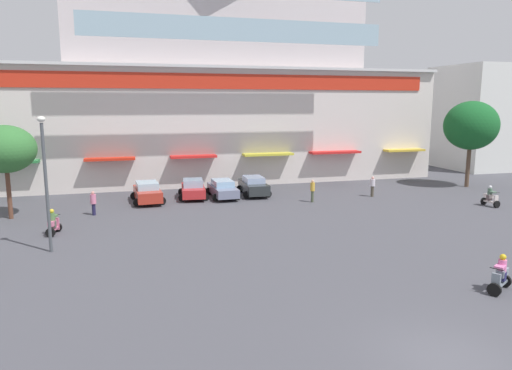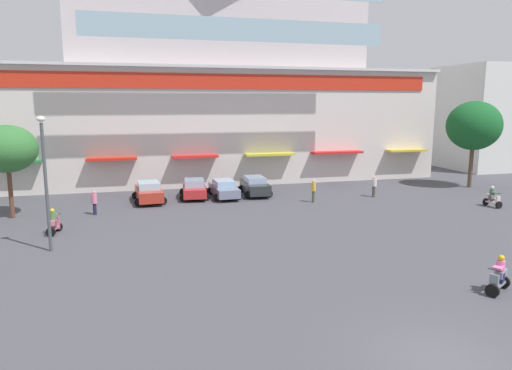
% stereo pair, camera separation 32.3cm
% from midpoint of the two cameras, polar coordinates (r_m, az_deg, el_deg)
% --- Properties ---
extents(ground_plane, '(128.00, 128.00, 0.00)m').
position_cam_midpoint_polar(ground_plane, '(26.28, 4.93, -6.46)').
color(ground_plane, '#47474E').
extents(colonial_building, '(41.33, 15.13, 21.91)m').
position_cam_midpoint_polar(colonial_building, '(47.08, -4.39, 12.55)').
color(colonial_building, silver).
rests_on(colonial_building, ground).
extents(flank_building_right, '(8.83, 9.16, 11.58)m').
position_cam_midpoint_polar(flank_building_right, '(60.11, 26.35, 7.38)').
color(flank_building_right, silver).
rests_on(flank_building_right, ground).
extents(plaza_tree_0, '(3.79, 3.88, 6.06)m').
position_cam_midpoint_polar(plaza_tree_0, '(33.79, -27.86, 3.90)').
color(plaza_tree_0, brown).
rests_on(plaza_tree_0, ground).
extents(plaza_tree_1, '(4.78, 4.39, 7.61)m').
position_cam_midpoint_polar(plaza_tree_1, '(45.48, 25.21, 6.54)').
color(plaza_tree_1, brown).
rests_on(plaza_tree_1, ground).
extents(parked_car_0, '(2.54, 4.34, 1.56)m').
position_cam_midpoint_polar(parked_car_0, '(36.27, -12.69, -0.82)').
color(parked_car_0, '#AB2F22').
rests_on(parked_car_0, ground).
extents(parked_car_1, '(2.59, 4.07, 1.50)m').
position_cam_midpoint_polar(parked_car_1, '(37.19, -7.28, -0.44)').
color(parked_car_1, red).
rests_on(parked_car_1, ground).
extents(parked_car_2, '(2.36, 4.43, 1.41)m').
position_cam_midpoint_polar(parked_car_2, '(37.21, -3.68, -0.43)').
color(parked_car_2, slate).
rests_on(parked_car_2, ground).
extents(parked_car_3, '(2.39, 4.38, 1.52)m').
position_cam_midpoint_polar(parked_car_3, '(38.14, 0.10, -0.07)').
color(parked_car_3, '#282D2E').
rests_on(parked_car_3, ground).
extents(scooter_rider_2, '(0.76, 1.38, 1.51)m').
position_cam_midpoint_polar(scooter_rider_2, '(29.17, -23.12, -4.29)').
color(scooter_rider_2, black).
rests_on(scooter_rider_2, ground).
extents(scooter_rider_4, '(0.63, 1.34, 1.52)m').
position_cam_midpoint_polar(scooter_rider_4, '(37.94, 27.08, -1.43)').
color(scooter_rider_4, black).
rests_on(scooter_rider_4, ground).
extents(scooter_rider_6, '(1.48, 1.17, 1.52)m').
position_cam_midpoint_polar(scooter_rider_6, '(21.17, 27.86, -9.88)').
color(scooter_rider_6, black).
rests_on(scooter_rider_6, ground).
extents(pedestrian_0, '(0.43, 0.43, 1.63)m').
position_cam_midpoint_polar(pedestrian_0, '(38.53, 14.41, -0.07)').
color(pedestrian_0, '#4B4438').
rests_on(pedestrian_0, ground).
extents(pedestrian_1, '(0.44, 0.44, 1.72)m').
position_cam_midpoint_polar(pedestrian_1, '(35.54, 7.28, -0.54)').
color(pedestrian_1, '#48513B').
rests_on(pedestrian_1, ground).
extents(pedestrian_2, '(0.47, 0.47, 1.63)m').
position_cam_midpoint_polar(pedestrian_2, '(33.11, -18.83, -1.89)').
color(pedestrian_2, '#201D3F').
rests_on(pedestrian_2, ground).
extents(streetlamp_near, '(0.40, 0.40, 6.79)m').
position_cam_midpoint_polar(streetlamp_near, '(25.23, -23.96, 1.24)').
color(streetlamp_near, '#474C51').
rests_on(streetlamp_near, ground).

